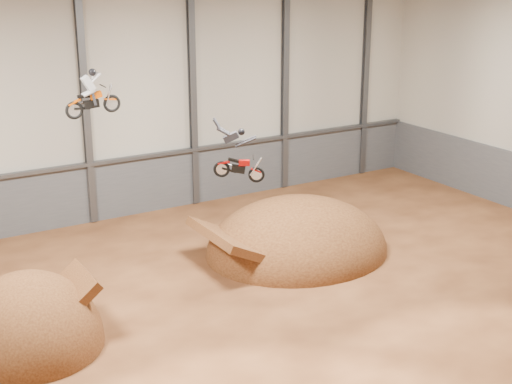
% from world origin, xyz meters
% --- Properties ---
extents(floor, '(40.00, 40.00, 0.00)m').
position_xyz_m(floor, '(0.00, 0.00, 0.00)').
color(floor, '#4F2915').
rests_on(floor, ground).
extents(back_wall, '(40.00, 0.10, 14.00)m').
position_xyz_m(back_wall, '(0.00, 15.00, 7.00)').
color(back_wall, beige).
rests_on(back_wall, ground).
extents(lower_band_back, '(39.80, 0.18, 3.50)m').
position_xyz_m(lower_band_back, '(0.00, 14.90, 1.75)').
color(lower_band_back, '#515359').
rests_on(lower_band_back, ground).
extents(steel_rail, '(39.80, 0.35, 0.20)m').
position_xyz_m(steel_rail, '(0.00, 14.75, 3.55)').
color(steel_rail, '#47494F').
rests_on(steel_rail, lower_band_back).
extents(steel_column_2, '(0.40, 0.36, 13.90)m').
position_xyz_m(steel_column_2, '(-3.33, 14.80, 7.00)').
color(steel_column_2, '#47494F').
rests_on(steel_column_2, ground).
extents(steel_column_3, '(0.40, 0.36, 13.90)m').
position_xyz_m(steel_column_3, '(3.33, 14.80, 7.00)').
color(steel_column_3, '#47494F').
rests_on(steel_column_3, ground).
extents(steel_column_4, '(0.40, 0.36, 13.90)m').
position_xyz_m(steel_column_4, '(10.00, 14.80, 7.00)').
color(steel_column_4, '#47494F').
rests_on(steel_column_4, ground).
extents(steel_column_5, '(0.40, 0.36, 13.90)m').
position_xyz_m(steel_column_5, '(16.67, 14.80, 7.00)').
color(steel_column_5, '#47494F').
rests_on(steel_column_5, ground).
extents(takeoff_ramp, '(5.72, 6.60, 5.72)m').
position_xyz_m(takeoff_ramp, '(-10.05, 2.51, 0.00)').
color(takeoff_ramp, '#422210').
rests_on(takeoff_ramp, ground).
extents(landing_ramp, '(9.88, 8.74, 5.70)m').
position_xyz_m(landing_ramp, '(4.42, 4.88, 0.00)').
color(landing_ramp, '#422210').
rests_on(landing_ramp, ground).
extents(fmx_rider_a, '(2.55, 0.99, 2.31)m').
position_xyz_m(fmx_rider_a, '(-6.09, 4.69, 9.52)').
color(fmx_rider_a, '#C14600').
extents(fmx_rider_b, '(3.32, 2.39, 2.99)m').
position_xyz_m(fmx_rider_b, '(-0.79, 1.94, 6.82)').
color(fmx_rider_b, '#AB0907').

